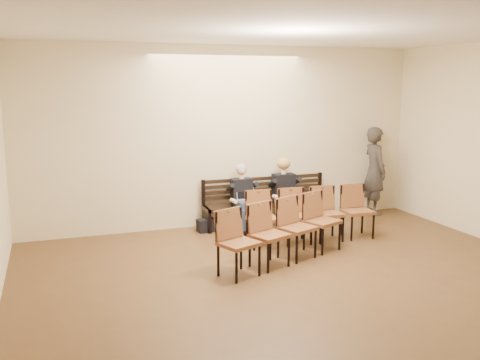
% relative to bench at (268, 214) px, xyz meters
% --- Properties ---
extents(ground, '(10.00, 10.00, 0.00)m').
position_rel_bench_xyz_m(ground, '(-0.72, -4.65, -0.23)').
color(ground, '#54391D').
rests_on(ground, ground).
extents(room_walls, '(8.02, 10.01, 3.51)m').
position_rel_bench_xyz_m(room_walls, '(-0.72, -3.86, 2.31)').
color(room_walls, beige).
rests_on(room_walls, ground).
extents(bench, '(2.60, 0.90, 0.45)m').
position_rel_bench_xyz_m(bench, '(0.00, 0.00, 0.00)').
color(bench, black).
rests_on(bench, ground).
extents(seated_man, '(0.49, 0.68, 1.18)m').
position_rel_bench_xyz_m(seated_man, '(-0.56, -0.12, 0.37)').
color(seated_man, black).
rests_on(seated_man, ground).
extents(seated_woman, '(0.53, 0.74, 1.24)m').
position_rel_bench_xyz_m(seated_woman, '(0.33, -0.12, 0.39)').
color(seated_woman, black).
rests_on(seated_woman, ground).
extents(laptop, '(0.37, 0.29, 0.26)m').
position_rel_bench_xyz_m(laptop, '(-0.52, -0.29, 0.36)').
color(laptop, '#B8B8BD').
rests_on(laptop, bench).
extents(water_bottle, '(0.08, 0.08, 0.23)m').
position_rel_bench_xyz_m(water_bottle, '(0.41, -0.42, 0.34)').
color(water_bottle, silver).
rests_on(water_bottle, bench).
extents(bag, '(0.35, 0.26, 0.24)m').
position_rel_bench_xyz_m(bag, '(-1.29, -0.08, -0.10)').
color(bag, black).
rests_on(bag, ground).
extents(passerby, '(0.56, 0.81, 2.15)m').
position_rel_bench_xyz_m(passerby, '(2.51, 0.10, 0.85)').
color(passerby, '#332E29').
rests_on(passerby, ground).
extents(chair_row_front, '(2.41, 1.39, 0.98)m').
position_rel_bench_xyz_m(chair_row_front, '(-0.63, -2.17, 0.27)').
color(chair_row_front, brown).
rests_on(chair_row_front, ground).
extents(chair_row_back, '(2.36, 0.62, 0.96)m').
position_rel_bench_xyz_m(chair_row_back, '(0.29, -1.32, 0.26)').
color(chair_row_back, brown).
rests_on(chair_row_back, ground).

